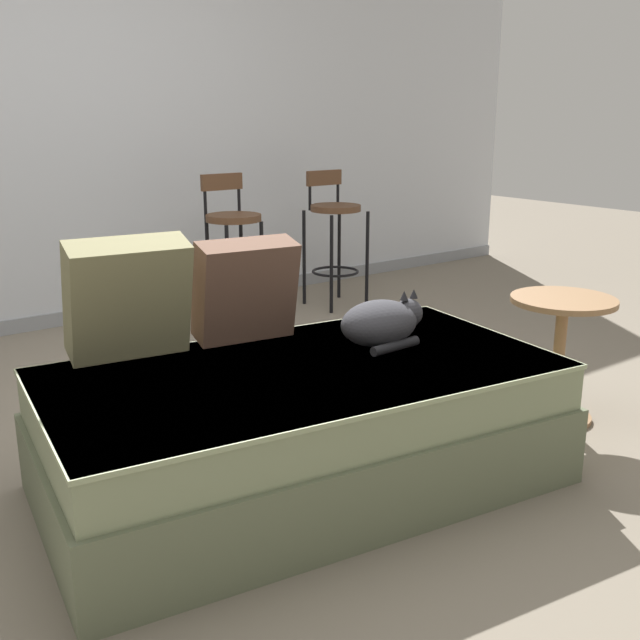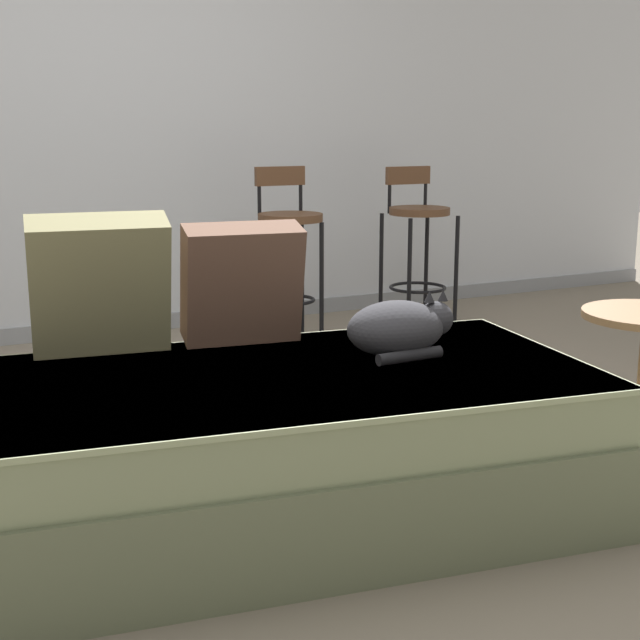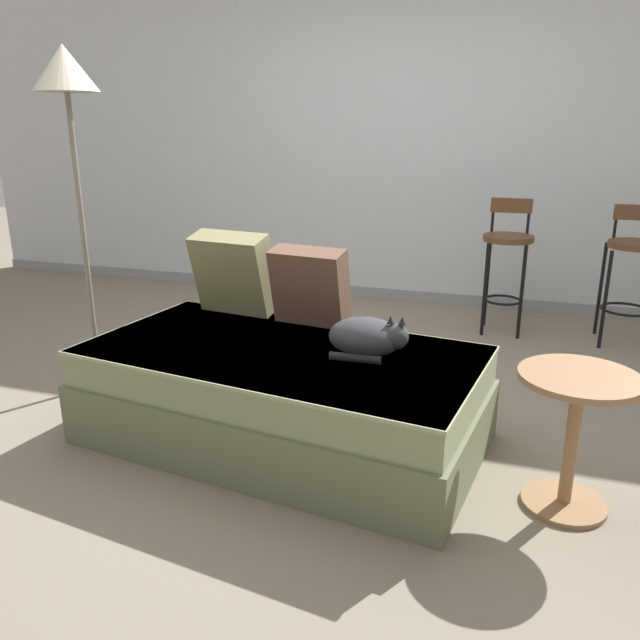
{
  "view_description": "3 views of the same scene",
  "coord_description": "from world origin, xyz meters",
  "px_view_note": "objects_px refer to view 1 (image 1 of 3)",
  "views": [
    {
      "loc": [
        -1.42,
        -2.39,
        1.3
      ],
      "look_at": [
        0.15,
        -0.3,
        0.57
      ],
      "focal_mm": 42.0,
      "sensor_mm": 36.0,
      "label": 1
    },
    {
      "loc": [
        -1.01,
        -2.66,
        1.15
      ],
      "look_at": [
        0.15,
        -0.3,
        0.57
      ],
      "focal_mm": 50.0,
      "sensor_mm": 36.0,
      "label": 2
    },
    {
      "loc": [
        0.98,
        -2.86,
        1.41
      ],
      "look_at": [
        0.15,
        -0.3,
        0.57
      ],
      "focal_mm": 35.0,
      "sensor_mm": 36.0,
      "label": 3
    }
  ],
  "objects_px": {
    "couch": "(303,426)",
    "throw_pillow_middle": "(245,290)",
    "side_table": "(560,341)",
    "throw_pillow_corner": "(128,298)",
    "bar_stool_by_doorway": "(334,227)",
    "bar_stool_near_window": "(233,234)",
    "cat": "(382,322)"
  },
  "relations": [
    {
      "from": "couch",
      "to": "throw_pillow_middle",
      "type": "height_order",
      "value": "throw_pillow_middle"
    },
    {
      "from": "throw_pillow_middle",
      "to": "couch",
      "type": "bearing_deg",
      "value": -91.12
    },
    {
      "from": "couch",
      "to": "throw_pillow_middle",
      "type": "bearing_deg",
      "value": 88.88
    },
    {
      "from": "throw_pillow_middle",
      "to": "side_table",
      "type": "distance_m",
      "value": 1.37
    },
    {
      "from": "throw_pillow_corner",
      "to": "bar_stool_by_doorway",
      "type": "bearing_deg",
      "value": 36.06
    },
    {
      "from": "side_table",
      "to": "couch",
      "type": "bearing_deg",
      "value": 172.15
    },
    {
      "from": "throw_pillow_corner",
      "to": "side_table",
      "type": "bearing_deg",
      "value": -20.15
    },
    {
      "from": "bar_stool_near_window",
      "to": "side_table",
      "type": "relative_size",
      "value": 1.7
    },
    {
      "from": "bar_stool_near_window",
      "to": "side_table",
      "type": "bearing_deg",
      "value": -81.28
    },
    {
      "from": "throw_pillow_corner",
      "to": "side_table",
      "type": "xyz_separation_m",
      "value": [
        1.67,
        -0.61,
        -0.32
      ]
    },
    {
      "from": "bar_stool_by_doorway",
      "to": "throw_pillow_middle",
      "type": "bearing_deg",
      "value": -136.31
    },
    {
      "from": "cat",
      "to": "side_table",
      "type": "distance_m",
      "value": 0.88
    },
    {
      "from": "cat",
      "to": "side_table",
      "type": "bearing_deg",
      "value": -13.33
    },
    {
      "from": "couch",
      "to": "throw_pillow_corner",
      "type": "height_order",
      "value": "throw_pillow_corner"
    },
    {
      "from": "throw_pillow_corner",
      "to": "bar_stool_near_window",
      "type": "bearing_deg",
      "value": 49.3
    },
    {
      "from": "throw_pillow_corner",
      "to": "throw_pillow_middle",
      "type": "relative_size",
      "value": 1.11
    },
    {
      "from": "couch",
      "to": "throw_pillow_middle",
      "type": "relative_size",
      "value": 4.73
    },
    {
      "from": "bar_stool_by_doorway",
      "to": "side_table",
      "type": "distance_m",
      "value": 2.22
    },
    {
      "from": "couch",
      "to": "bar_stool_near_window",
      "type": "distance_m",
      "value": 2.21
    },
    {
      "from": "bar_stool_near_window",
      "to": "bar_stool_by_doorway",
      "type": "height_order",
      "value": "bar_stool_near_window"
    },
    {
      "from": "bar_stool_near_window",
      "to": "side_table",
      "type": "distance_m",
      "value": 2.2
    },
    {
      "from": "couch",
      "to": "bar_stool_by_doorway",
      "type": "bearing_deg",
      "value": 49.62
    },
    {
      "from": "couch",
      "to": "throw_pillow_corner",
      "type": "xyz_separation_m",
      "value": [
        -0.43,
        0.44,
        0.44
      ]
    },
    {
      "from": "throw_pillow_corner",
      "to": "throw_pillow_middle",
      "type": "height_order",
      "value": "throw_pillow_corner"
    },
    {
      "from": "couch",
      "to": "throw_pillow_corner",
      "type": "relative_size",
      "value": 4.26
    },
    {
      "from": "throw_pillow_corner",
      "to": "bar_stool_near_window",
      "type": "relative_size",
      "value": 0.48
    },
    {
      "from": "cat",
      "to": "bar_stool_by_doorway",
      "type": "distance_m",
      "value": 2.36
    },
    {
      "from": "throw_pillow_middle",
      "to": "bar_stool_by_doorway",
      "type": "xyz_separation_m",
      "value": [
        1.69,
        1.61,
        -0.11
      ]
    },
    {
      "from": "throw_pillow_corner",
      "to": "cat",
      "type": "height_order",
      "value": "throw_pillow_corner"
    },
    {
      "from": "bar_stool_by_doorway",
      "to": "side_table",
      "type": "relative_size",
      "value": 1.67
    },
    {
      "from": "throw_pillow_middle",
      "to": "bar_stool_by_doorway",
      "type": "distance_m",
      "value": 2.33
    },
    {
      "from": "bar_stool_near_window",
      "to": "bar_stool_by_doorway",
      "type": "xyz_separation_m",
      "value": [
        0.79,
        -0.0,
        -0.03
      ]
    }
  ]
}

